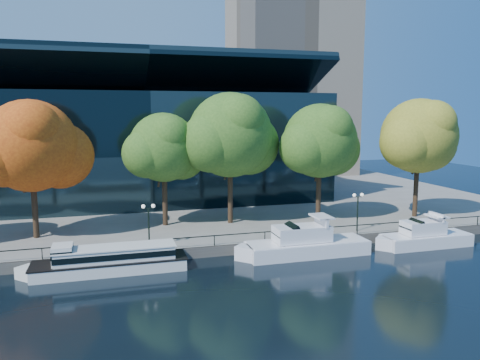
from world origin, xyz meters
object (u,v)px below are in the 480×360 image
object	(u,v)px
tour_boat	(106,259)
cruiser_near	(302,244)
tree_1	(33,148)
tree_4	(321,143)
lamp_2	(358,203)
tree_2	(165,149)
lamp_1	(148,215)
tree_5	(420,138)
cruiser_far	(423,236)
tree_3	(232,137)

from	to	relation	value
tour_boat	cruiser_near	distance (m)	17.73
tree_1	tree_4	bearing A→B (deg)	-1.13
cruiser_near	lamp_2	distance (m)	8.91
lamp_2	tree_2	bearing A→B (deg)	156.68
tree_1	lamp_2	xyz separation A→B (m)	(31.95, -6.38, -5.99)
cruiser_near	tree_1	distance (m)	27.59
lamp_1	tree_5	bearing A→B (deg)	7.83
cruiser_near	lamp_2	xyz separation A→B (m)	(7.72, 3.45, 2.82)
tour_boat	cruiser_near	world-z (taller)	cruiser_near
tour_boat	tree_5	xyz separation A→B (m)	(35.99, 7.66, 9.33)
tour_boat	lamp_1	xyz separation A→B (m)	(3.85, 3.24, 2.86)
cruiser_far	tree_4	size ratio (longest dim) A/B	0.77
tour_boat	cruiser_near	xyz separation A→B (m)	(17.73, -0.21, 0.04)
tree_4	tree_5	distance (m)	12.18
tree_5	lamp_2	bearing A→B (deg)	-157.25
tour_boat	tree_5	world-z (taller)	tree_5
tree_2	tree_3	bearing A→B (deg)	-7.36
tree_2	lamp_1	xyz separation A→B (m)	(-2.65, -8.17, -5.48)
tree_1	tree_3	distance (m)	20.30
cruiser_far	tree_5	world-z (taller)	tree_5
cruiser_near	cruiser_far	xyz separation A→B (m)	(12.83, -0.55, -0.10)
cruiser_far	lamp_2	world-z (taller)	lamp_2
cruiser_far	tour_boat	bearing A→B (deg)	178.58
tree_2	cruiser_far	bearing A→B (deg)	-26.82
cruiser_far	tree_4	bearing A→B (deg)	124.31
cruiser_far	lamp_2	distance (m)	7.11
tree_1	tour_boat	bearing A→B (deg)	-55.93
tree_4	lamp_1	xyz separation A→B (m)	(-20.04, -5.78, -6.02)
tree_2	tree_1	bearing A→B (deg)	-172.14
tree_3	tree_4	size ratio (longest dim) A/B	1.09
tree_4	lamp_1	size ratio (longest dim) A/B	3.32
lamp_2	cruiser_near	bearing A→B (deg)	-155.94
lamp_2	cruiser_far	bearing A→B (deg)	-38.02
cruiser_near	tree_5	bearing A→B (deg)	23.31
tree_3	lamp_1	world-z (taller)	tree_3
tree_4	tree_5	xyz separation A→B (m)	(12.10, -1.36, 0.45)
cruiser_near	tree_5	size ratio (longest dim) A/B	0.92
tree_4	lamp_2	size ratio (longest dim) A/B	3.32
cruiser_near	tree_1	bearing A→B (deg)	157.93
tree_1	cruiser_far	bearing A→B (deg)	-15.63
cruiser_far	tree_2	distance (m)	28.24
tree_4	lamp_2	xyz separation A→B (m)	(1.56, -5.78, -6.02)
tree_1	tree_3	size ratio (longest dim) A/B	0.94
tour_boat	tree_5	bearing A→B (deg)	12.02
tour_boat	tree_1	xyz separation A→B (m)	(-6.50, 9.62, 8.85)
cruiser_far	lamp_1	distance (m)	27.17
tree_2	tree_4	xyz separation A→B (m)	(17.39, -2.39, 0.54)
tree_3	tree_4	bearing A→B (deg)	-8.17
tree_3	tree_5	size ratio (longest dim) A/B	1.04
tour_boat	cruiser_far	size ratio (longest dim) A/B	1.35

